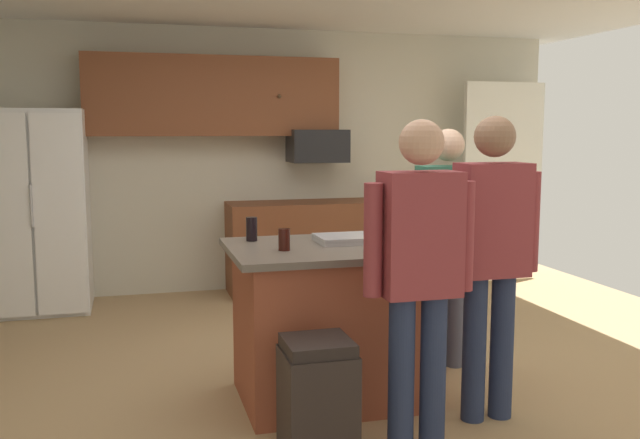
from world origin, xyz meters
name	(u,v)px	position (x,y,z in m)	size (l,w,h in m)	color
floor	(329,380)	(0.00, 0.00, 0.00)	(7.04, 7.04, 0.00)	tan
back_wall	(252,161)	(0.00, 2.80, 1.30)	(6.40, 0.10, 2.60)	beige
french_door_window_panel	(502,178)	(2.60, 2.40, 1.10)	(0.90, 0.06, 2.00)	white
cabinet_run_upper	(214,96)	(-0.40, 2.60, 1.93)	(2.40, 0.38, 0.75)	brown
cabinet_run_lower	(318,246)	(0.60, 2.48, 0.45)	(1.80, 0.63, 0.90)	brown
refrigerator	(38,211)	(-2.00, 2.38, 0.89)	(0.86, 0.76, 1.79)	white
microwave_over_range	(317,146)	(0.60, 2.50, 1.45)	(0.56, 0.40, 0.32)	black
kitchen_island	(333,321)	(-0.06, -0.29, 0.47)	(1.23, 0.92, 0.93)	#9E4C33
person_guest_left	(491,247)	(0.69, -0.80, 0.97)	(0.57, 0.22, 1.68)	#232D4C
person_elder_center	(446,233)	(0.83, 0.04, 0.93)	(0.57, 0.22, 1.62)	#4C5166
person_guest_right	(419,265)	(0.15, -1.08, 0.96)	(0.57, 0.22, 1.66)	#232D4C
mug_ceramic_white	(373,243)	(0.09, -0.57, 0.99)	(0.13, 0.09, 0.11)	white
tumbler_amber	(284,240)	(-0.37, -0.38, 1.00)	(0.07, 0.07, 0.12)	black
glass_dark_ale	(252,229)	(-0.49, 0.00, 1.01)	(0.07, 0.07, 0.15)	black
serving_tray	(353,238)	(0.09, -0.20, 0.96)	(0.44, 0.30, 0.04)	#B7B7BC
trash_bin	(317,400)	(-0.35, -1.03, 0.30)	(0.34, 0.34, 0.61)	black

